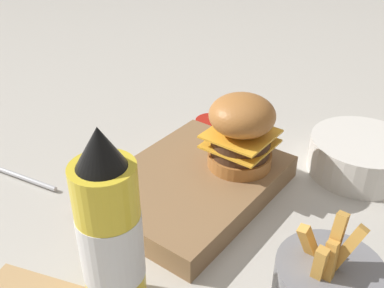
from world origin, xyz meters
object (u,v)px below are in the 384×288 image
at_px(burger, 241,131).
at_px(serving_board, 192,185).
at_px(side_bowl, 361,155).
at_px(ketchup_bottle, 110,236).

bearing_deg(burger, serving_board, 148.46).
distance_m(serving_board, side_bowl, 0.26).
relative_size(serving_board, ketchup_bottle, 1.22).
distance_m(serving_board, burger, 0.10).
relative_size(burger, side_bowl, 0.69).
bearing_deg(serving_board, burger, -31.54).
height_order(serving_board, ketchup_bottle, ketchup_bottle).
relative_size(burger, ketchup_bottle, 0.50).
relative_size(ketchup_bottle, side_bowl, 1.39).
distance_m(burger, ketchup_bottle, 0.26).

